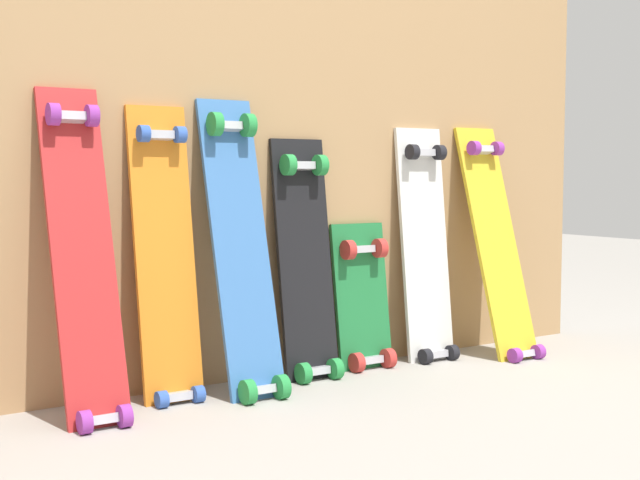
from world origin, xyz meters
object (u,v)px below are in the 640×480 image
(skateboard_orange, at_px, (166,265))
(skateboard_green, at_px, (363,305))
(skateboard_red, at_px, (84,265))
(skateboard_white, at_px, (426,253))
(skateboard_blue, at_px, (243,256))
(skateboard_black, at_px, (306,268))
(skateboard_yellow, at_px, (499,251))

(skateboard_orange, relative_size, skateboard_green, 1.68)
(skateboard_red, relative_size, skateboard_white, 1.08)
(skateboard_blue, xyz_separation_m, skateboard_black, (0.26, 0.06, -0.06))
(skateboard_red, xyz_separation_m, skateboard_green, (0.98, 0.09, -0.20))
(skateboard_blue, xyz_separation_m, skateboard_green, (0.50, 0.08, -0.20))
(skateboard_green, bearing_deg, skateboard_red, -174.70)
(skateboard_black, xyz_separation_m, skateboard_white, (0.51, 0.01, 0.02))
(skateboard_red, height_order, skateboard_yellow, skateboard_red)
(skateboard_yellow, bearing_deg, skateboard_black, 174.42)
(skateboard_red, xyz_separation_m, skateboard_blue, (0.48, 0.01, -0.00))
(skateboard_orange, bearing_deg, skateboard_yellow, -3.15)
(skateboard_red, height_order, skateboard_green, skateboard_red)
(skateboard_red, relative_size, skateboard_blue, 1.02)
(skateboard_red, distance_m, skateboard_orange, 0.27)
(skateboard_white, bearing_deg, skateboard_blue, -174.63)
(skateboard_yellow, bearing_deg, skateboard_green, 170.24)
(skateboard_yellow, bearing_deg, skateboard_blue, 179.29)
(skateboard_black, relative_size, skateboard_yellow, 0.92)
(skateboard_white, bearing_deg, skateboard_orange, -179.10)
(skateboard_orange, height_order, skateboard_yellow, skateboard_orange)
(skateboard_orange, distance_m, skateboard_green, 0.74)
(skateboard_orange, xyz_separation_m, skateboard_green, (0.72, 0.02, -0.18))
(skateboard_blue, distance_m, skateboard_green, 0.54)
(skateboard_orange, bearing_deg, skateboard_blue, -14.39)
(skateboard_white, bearing_deg, skateboard_green, 178.31)
(skateboard_red, distance_m, skateboard_black, 0.75)
(skateboard_red, distance_m, skateboard_green, 1.00)
(skateboard_orange, height_order, skateboard_green, skateboard_orange)
(skateboard_white, bearing_deg, skateboard_yellow, -17.34)
(skateboard_red, xyz_separation_m, skateboard_orange, (0.26, 0.07, -0.02))
(skateboard_black, bearing_deg, skateboard_orange, -179.23)
(skateboard_blue, distance_m, skateboard_yellow, 1.04)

